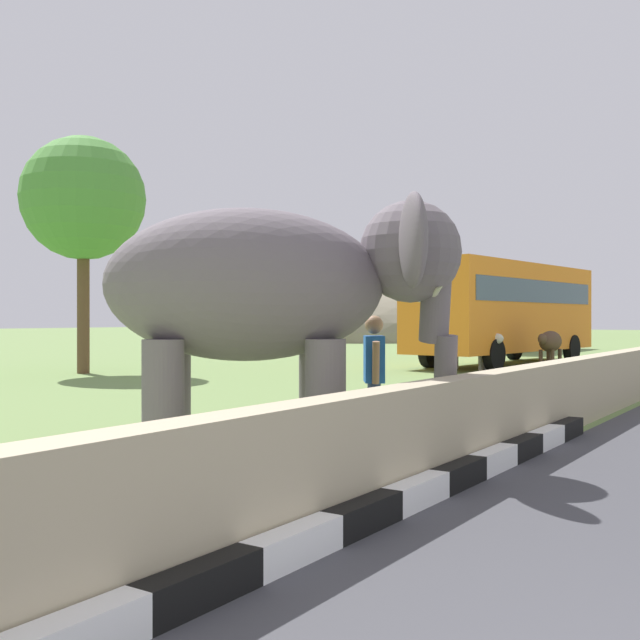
{
  "coord_description": "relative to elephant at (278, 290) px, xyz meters",
  "views": [
    {
      "loc": [
        -3.03,
        0.5,
        1.62
      ],
      "look_at": [
        4.09,
        5.27,
        1.6
      ],
      "focal_mm": 42.54,
      "sensor_mm": 36.0,
      "label": 1
    }
  ],
  "objects": [
    {
      "name": "striped_curb",
      "position": [
        -4.07,
        -2.18,
        -1.82
      ],
      "size": [
        16.2,
        0.2,
        0.24
      ],
      "color": "white",
      "rests_on": "ground_plane"
    },
    {
      "name": "barrier_parapet",
      "position": [
        -1.72,
        -1.88,
        -1.44
      ],
      "size": [
        28.0,
        0.36,
        1.0
      ],
      "primitive_type": "cube",
      "color": "tan",
      "rests_on": "ground_plane"
    },
    {
      "name": "elephant",
      "position": [
        0.0,
        0.0,
        0.0
      ],
      "size": [
        3.72,
        3.91,
        2.96
      ],
      "color": "slate",
      "rests_on": "ground_plane"
    },
    {
      "name": "person_handler",
      "position": [
        1.48,
        -0.39,
        -1.01
      ],
      "size": [
        0.59,
        0.44,
        1.66
      ],
      "color": "navy",
      "rests_on": "ground_plane"
    },
    {
      "name": "bus_orange",
      "position": [
        18.97,
        4.29,
        0.14
      ],
      "size": [
        10.14,
        3.45,
        3.5
      ],
      "color": "orange",
      "rests_on": "ground_plane"
    },
    {
      "name": "bus_white",
      "position": [
        30.38,
        8.28,
        0.14
      ],
      "size": [
        9.69,
        2.72,
        3.5
      ],
      "color": "silver",
      "rests_on": "ground_plane"
    },
    {
      "name": "cow_near",
      "position": [
        16.98,
        2.12,
        -1.07
      ],
      "size": [
        1.9,
        0.66,
        1.23
      ],
      "color": "#473323",
      "rests_on": "ground_plane"
    },
    {
      "name": "cow_mid",
      "position": [
        15.63,
        4.23,
        -1.07
      ],
      "size": [
        0.69,
        1.9,
        1.23
      ],
      "color": "beige",
      "rests_on": "ground_plane"
    },
    {
      "name": "tree_distant",
      "position": [
        7.86,
        13.08,
        3.18
      ],
      "size": [
        3.62,
        3.62,
        6.96
      ],
      "color": "brown",
      "rests_on": "ground_plane"
    },
    {
      "name": "hill_east",
      "position": [
        51.28,
        26.56,
        -1.94
      ],
      "size": [
        36.38,
        29.1,
        10.34
      ],
      "color": "#7A715C",
      "rests_on": "ground_plane"
    }
  ]
}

